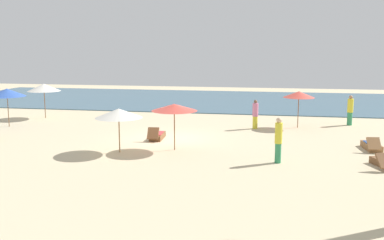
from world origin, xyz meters
name	(u,v)px	position (x,y,z in m)	size (l,w,h in m)	color
ground_plane	(168,139)	(0.00, 0.00, 0.00)	(60.00, 60.00, 0.00)	beige
ocean_water	(212,100)	(0.00, 17.00, 0.03)	(48.00, 16.00, 0.06)	#3D6075
umbrella_0	(299,94)	(6.80, 4.65, 1.98)	(1.83, 1.83, 2.16)	brown
umbrella_1	(174,107)	(0.86, -2.17, 1.99)	(2.12, 2.12, 2.16)	brown
umbrella_2	(7,93)	(-10.25, 1.88, 2.05)	(2.18, 2.18, 2.29)	brown
umbrella_3	(44,87)	(-9.73, 5.23, 2.06)	(2.17, 2.17, 2.31)	brown
umbrella_4	(119,113)	(-1.49, -3.08, 1.79)	(2.12, 2.12, 2.00)	olive
lounger_0	(372,146)	(9.88, -0.45, 0.18)	(0.73, 1.74, 0.68)	olive
lounger_4	(157,136)	(-0.56, 0.00, 0.18)	(0.68, 1.70, 0.71)	brown
person_0	(350,110)	(9.96, 6.07, 0.93)	(0.50, 0.50, 1.83)	#338C59
person_1	(255,114)	(4.32, 3.87, 0.86)	(0.45, 0.45, 1.70)	yellow
person_2	(278,140)	(5.55, -3.63, 0.98)	(0.38, 0.38, 1.89)	#338C59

